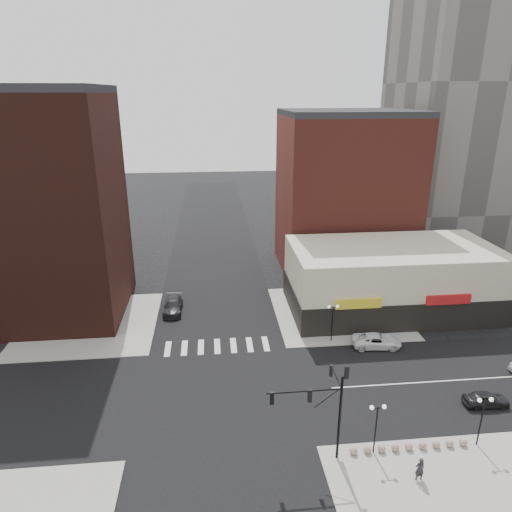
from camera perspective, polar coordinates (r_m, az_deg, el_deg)
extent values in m
plane|color=black|center=(41.91, -4.48, -16.96)|extent=(240.00, 240.00, 0.00)
cube|color=black|center=(41.90, -4.48, -16.94)|extent=(200.00, 14.00, 0.02)
cube|color=black|center=(41.90, -4.48, -16.94)|extent=(14.00, 200.00, 0.02)
cube|color=gray|center=(56.05, -20.04, -7.97)|extent=(15.00, 15.00, 0.12)
cube|color=gray|center=(56.17, 10.16, -6.94)|extent=(15.00, 15.00, 0.12)
cube|color=#381711|center=(56.78, -25.00, 5.18)|extent=(16.00, 15.00, 25.00)
cube|color=maroon|center=(67.45, 11.04, 7.42)|extent=(18.00, 15.00, 22.00)
cube|color=beige|center=(57.06, 16.57, -2.70)|extent=(24.00, 12.00, 8.00)
cube|color=black|center=(57.95, 16.35, -4.80)|extent=(24.20, 12.20, 3.40)
cylinder|color=black|center=(34.36, 10.40, -19.40)|extent=(0.18, 0.18, 7.00)
cylinder|color=black|center=(32.28, 6.05, -16.46)|extent=(5.20, 0.11, 0.11)
cylinder|color=black|center=(33.02, 8.85, -17.18)|extent=(1.72, 0.06, 1.46)
cylinder|color=black|center=(34.02, 9.97, -14.56)|extent=(0.11, 3.00, 0.11)
cube|color=black|center=(32.19, 2.00, -17.35)|extent=(0.28, 0.18, 0.95)
sphere|color=red|center=(32.01, 2.01, -16.92)|extent=(0.16, 0.16, 0.16)
cube|color=black|center=(32.59, 6.74, -16.97)|extent=(0.28, 0.18, 0.95)
sphere|color=red|center=(32.41, 6.77, -16.54)|extent=(0.16, 0.16, 0.16)
cube|color=black|center=(35.28, 9.36, -13.93)|extent=(0.18, 0.28, 0.95)
sphere|color=red|center=(35.11, 9.39, -13.52)|extent=(0.16, 0.16, 0.16)
cube|color=black|center=(32.18, 11.27, -14.08)|extent=(0.28, 0.18, 0.95)
sphere|color=red|center=(32.02, 11.30, -13.63)|extent=(0.16, 0.16, 0.16)
cylinder|color=black|center=(36.16, 14.72, -20.31)|extent=(0.11, 0.11, 4.00)
cylinder|color=black|center=(34.98, 15.00, -17.91)|extent=(0.90, 0.06, 0.06)
sphere|color=white|center=(34.78, 14.29, -17.89)|extent=(0.32, 0.32, 0.32)
sphere|color=white|center=(35.07, 15.74, -17.68)|extent=(0.32, 0.32, 0.32)
cylinder|color=black|center=(39.38, 26.29, -18.16)|extent=(0.11, 0.11, 4.00)
cylinder|color=black|center=(38.31, 26.73, -15.89)|extent=(0.90, 0.06, 0.06)
sphere|color=white|center=(38.03, 26.16, -15.88)|extent=(0.32, 0.32, 0.32)
sphere|color=white|center=(38.48, 27.34, -15.65)|extent=(0.32, 0.32, 0.32)
cylinder|color=black|center=(49.05, 9.49, -8.35)|extent=(0.11, 0.11, 4.00)
cylinder|color=black|center=(48.19, 9.62, -6.36)|extent=(0.90, 0.06, 0.06)
sphere|color=white|center=(48.04, 9.10, -6.28)|extent=(0.32, 0.32, 0.32)
sphere|color=white|center=(48.27, 10.14, -6.21)|extent=(0.32, 0.32, 0.32)
sphere|color=#896B5E|center=(36.84, 12.10, -22.69)|extent=(0.57, 0.57, 0.57)
sphere|color=#896B5E|center=(37.13, 13.77, -22.45)|extent=(0.57, 0.57, 0.57)
sphere|color=#896B5E|center=(37.45, 15.40, -22.19)|extent=(0.57, 0.57, 0.57)
sphere|color=#896B5E|center=(37.80, 17.01, -21.92)|extent=(0.57, 0.57, 0.57)
sphere|color=#896B5E|center=(38.17, 18.57, -21.63)|extent=(0.57, 0.57, 0.57)
sphere|color=#896B5E|center=(38.57, 20.10, -21.34)|extent=(0.57, 0.57, 0.57)
sphere|color=#896B5E|center=(38.99, 21.59, -21.05)|extent=(0.57, 0.57, 0.57)
sphere|color=#896B5E|center=(39.43, 23.05, -20.74)|extent=(0.57, 0.57, 0.57)
sphere|color=#896B5E|center=(39.90, 24.46, -20.43)|extent=(0.57, 0.57, 0.57)
imported|color=white|center=(49.78, 14.83, -10.20)|extent=(5.24, 2.78, 1.40)
imported|color=black|center=(44.74, 26.81, -15.68)|extent=(3.83, 1.70, 1.28)
imported|color=black|center=(56.21, -10.35, -6.13)|extent=(2.21, 5.29, 1.53)
imported|color=black|center=(35.79, 19.78, -23.77)|extent=(0.67, 0.45, 1.80)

